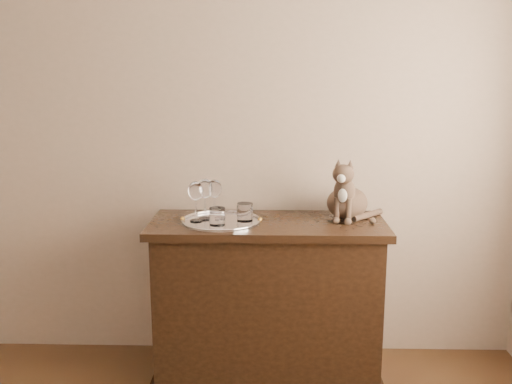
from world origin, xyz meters
TOP-DOWN VIEW (x-y plane):
  - wall_back at (0.00, 2.25)m, footprint 4.00×0.10m
  - sideboard at (0.60, 1.94)m, footprint 1.20×0.50m
  - tray at (0.37, 1.91)m, footprint 0.40×0.40m
  - wine_glass_a at (0.28, 1.95)m, footprint 0.08×0.08m
  - wine_glass_b at (0.33, 1.98)m, footprint 0.08×0.08m
  - wine_glass_c at (0.24, 1.91)m, footprint 0.08×0.08m
  - tumbler_b at (0.35, 1.83)m, footprint 0.08×0.08m
  - tumbler_c at (0.48, 1.92)m, footprint 0.08×0.08m
  - cat at (1.01, 2.03)m, footprint 0.40×0.39m

SIDE VIEW (x-z plane):
  - sideboard at x=0.60m, z-range 0.00..0.85m
  - tray at x=0.37m, z-range 0.85..0.86m
  - tumbler_b at x=0.35m, z-range 0.86..0.95m
  - tumbler_c at x=0.48m, z-range 0.86..0.95m
  - wine_glass_b at x=0.33m, z-range 0.86..1.06m
  - wine_glass_c at x=0.24m, z-range 0.86..1.06m
  - wine_glass_a at x=0.28m, z-range 0.86..1.07m
  - cat at x=1.01m, z-range 0.85..1.17m
  - wall_back at x=0.00m, z-range 0.00..2.70m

